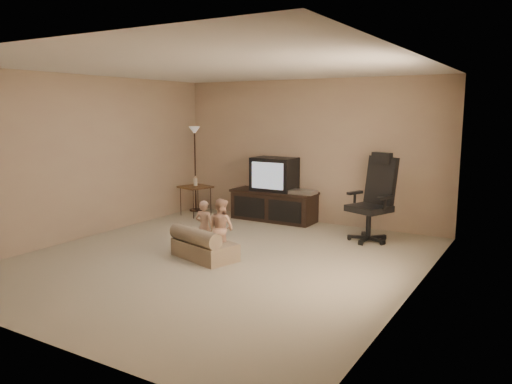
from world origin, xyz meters
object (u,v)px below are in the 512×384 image
side_table (195,187)px  tv_stand (275,194)px  office_chair (373,210)px  toddler_left (204,227)px  toddler_right (221,228)px  child_sofa (202,246)px  floor_lamp (195,150)px

side_table → tv_stand: bearing=14.9°
office_chair → toddler_left: 2.57m
tv_stand → side_table: bearing=-165.2°
tv_stand → toddler_right: size_ratio=1.98×
side_table → child_sofa: bearing=-50.6°
side_table → toddler_right: toddler_right is taller
tv_stand → child_sofa: tv_stand is taller
office_chair → floor_lamp: floor_lamp is taller
office_chair → side_table: (-3.45, 0.10, 0.06)m
floor_lamp → child_sofa: bearing=-50.8°
tv_stand → child_sofa: bearing=-83.1°
toddler_left → toddler_right: size_ratio=0.93×
tv_stand → toddler_left: 2.36m
side_table → floor_lamp: bearing=127.6°
office_chair → toddler_right: 2.39m
floor_lamp → side_table: bearing=-52.4°
tv_stand → floor_lamp: bearing=-178.9°
side_table → toddler_left: bearing=-49.6°
tv_stand → side_table: tv_stand is taller
side_table → child_sofa: size_ratio=0.76×
toddler_left → toddler_right: toddler_right is taller
office_chair → toddler_left: office_chair is taller
office_chair → toddler_left: bearing=-112.2°
tv_stand → child_sofa: 2.62m
office_chair → tv_stand: bearing=-172.4°
side_table → office_chair: bearing=-1.6°
toddler_right → side_table: bearing=-36.6°
tv_stand → side_table: (-1.48, -0.39, 0.07)m
side_table → child_sofa: side_table is taller
floor_lamp → toddler_left: size_ratio=2.22×
floor_lamp → child_sofa: 3.44m
side_table → toddler_left: 2.57m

